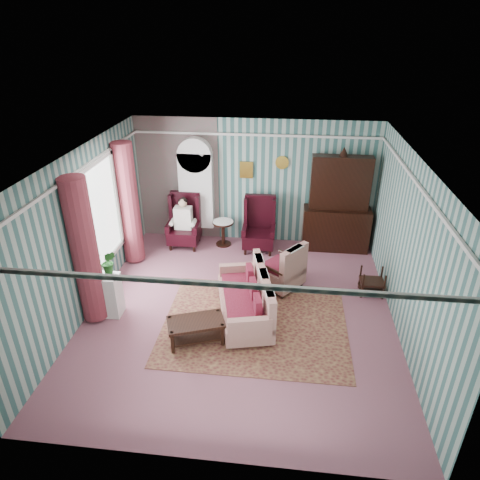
# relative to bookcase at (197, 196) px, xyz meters

# --- Properties ---
(floor) EXTENTS (6.00, 6.00, 0.00)m
(floor) POSITION_rel_bookcase_xyz_m (1.35, -2.84, -1.12)
(floor) COLOR #8B515E
(floor) RESTS_ON ground
(room_shell) EXTENTS (5.53, 6.02, 2.91)m
(room_shell) POSITION_rel_bookcase_xyz_m (0.73, -2.66, 0.89)
(room_shell) COLOR #335D59
(room_shell) RESTS_ON ground
(bookcase) EXTENTS (0.80, 0.28, 2.24)m
(bookcase) POSITION_rel_bookcase_xyz_m (0.00, 0.00, 0.00)
(bookcase) COLOR silver
(bookcase) RESTS_ON floor
(dresser_hutch) EXTENTS (1.50, 0.56, 2.36)m
(dresser_hutch) POSITION_rel_bookcase_xyz_m (3.25, -0.12, 0.06)
(dresser_hutch) COLOR black
(dresser_hutch) RESTS_ON floor
(wingback_left) EXTENTS (0.76, 0.80, 1.25)m
(wingback_left) POSITION_rel_bookcase_xyz_m (-0.25, -0.39, -0.50)
(wingback_left) COLOR black
(wingback_left) RESTS_ON floor
(wingback_right) EXTENTS (0.76, 0.80, 1.25)m
(wingback_right) POSITION_rel_bookcase_xyz_m (1.50, -0.39, -0.50)
(wingback_right) COLOR black
(wingback_right) RESTS_ON floor
(seated_woman) EXTENTS (0.44, 0.40, 1.18)m
(seated_woman) POSITION_rel_bookcase_xyz_m (-0.25, -0.39, -0.53)
(seated_woman) COLOR beige
(seated_woman) RESTS_ON floor
(round_side_table) EXTENTS (0.50, 0.50, 0.60)m
(round_side_table) POSITION_rel_bookcase_xyz_m (0.65, -0.24, -0.82)
(round_side_table) COLOR black
(round_side_table) RESTS_ON floor
(nest_table) EXTENTS (0.45, 0.38, 0.54)m
(nest_table) POSITION_rel_bookcase_xyz_m (3.82, -1.94, -0.85)
(nest_table) COLOR black
(nest_table) RESTS_ON floor
(plant_stand) EXTENTS (0.55, 0.35, 0.80)m
(plant_stand) POSITION_rel_bookcase_xyz_m (-1.05, -3.14, -0.72)
(plant_stand) COLOR silver
(plant_stand) RESTS_ON floor
(rug) EXTENTS (3.20, 2.60, 0.01)m
(rug) POSITION_rel_bookcase_xyz_m (1.65, -3.14, -1.11)
(rug) COLOR #4C191E
(rug) RESTS_ON floor
(sofa) EXTENTS (1.33, 1.99, 0.90)m
(sofa) POSITION_rel_bookcase_xyz_m (1.44, -2.98, -0.67)
(sofa) COLOR #BDB392
(sofa) RESTS_ON floor
(floral_armchair) EXTENTS (1.15, 1.15, 0.99)m
(floral_armchair) POSITION_rel_bookcase_xyz_m (2.05, -1.89, -0.62)
(floral_armchair) COLOR beige
(floral_armchair) RESTS_ON floor
(coffee_table) EXTENTS (1.03, 0.78, 0.42)m
(coffee_table) POSITION_rel_bookcase_xyz_m (0.72, -3.72, -0.91)
(coffee_table) COLOR black
(coffee_table) RESTS_ON floor
(potted_plant_a) EXTENTS (0.46, 0.42, 0.44)m
(potted_plant_a) POSITION_rel_bookcase_xyz_m (-1.15, -3.19, -0.10)
(potted_plant_a) COLOR #174A1A
(potted_plant_a) RESTS_ON plant_stand
(potted_plant_b) EXTENTS (0.28, 0.24, 0.46)m
(potted_plant_b) POSITION_rel_bookcase_xyz_m (-0.93, -3.05, -0.09)
(potted_plant_b) COLOR #27571B
(potted_plant_b) RESTS_ON plant_stand
(potted_plant_c) EXTENTS (0.24, 0.24, 0.39)m
(potted_plant_c) POSITION_rel_bookcase_xyz_m (-1.16, -3.08, -0.12)
(potted_plant_c) COLOR #20571B
(potted_plant_c) RESTS_ON plant_stand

